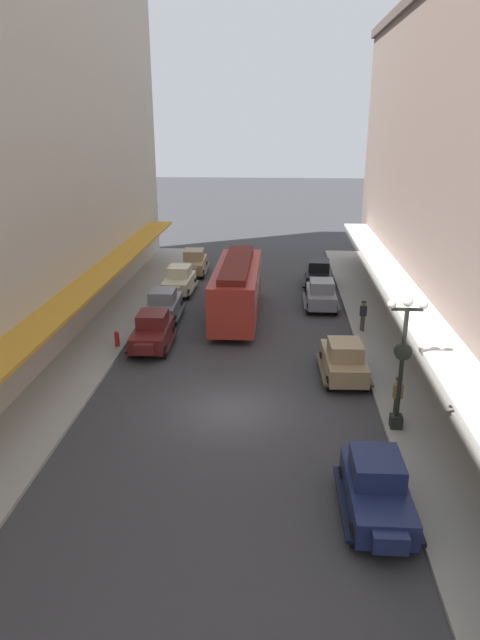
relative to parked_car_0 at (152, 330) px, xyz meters
name	(u,v)px	position (x,y,z in m)	size (l,w,h in m)	color
ground_plane	(230,410)	(4.56, -6.51, -0.94)	(200.00, 200.00, 0.00)	#38383A
sidewalk_left	(50,403)	(-2.94, -6.51, -0.87)	(3.00, 60.00, 0.15)	#99968E
sidewalk_right	(418,415)	(12.06, -6.51, -0.87)	(3.00, 60.00, 0.15)	#99968E
parked_car_0	(152,330)	(0.00, 0.00, 0.00)	(2.24, 4.30, 1.84)	#591919
parked_car_1	(179,280)	(-0.30, 9.89, 0.00)	(2.22, 4.29, 1.84)	beige
parked_car_2	(163,304)	(-0.31, 4.52, 0.00)	(2.23, 4.29, 1.84)	slate
parked_car_3	(377,487)	(9.42, -12.66, 0.00)	(2.18, 4.28, 1.84)	#19234C
parked_car_4	(194,262)	(-0.06, 15.07, 0.00)	(2.25, 4.30, 1.84)	#997F5B
parked_car_5	(344,359)	(9.44, -3.06, 0.00)	(2.28, 4.31, 1.84)	#997F5B
parked_car_6	(319,274)	(9.23, 12.17, 0.00)	(2.31, 4.32, 1.84)	black
parked_car_7	(321,293)	(9.09, 7.28, 0.00)	(2.17, 4.27, 1.84)	slate
streetcar	(237,287)	(3.99, 5.11, 0.96)	(2.53, 9.60, 3.46)	#A52D23
lamp_post_with_clock	(402,358)	(10.96, -7.67, 2.04)	(1.42, 0.44, 5.16)	black
fire_hydrant	(117,339)	(-1.79, -0.28, -0.38)	(0.24, 0.24, 0.82)	#B21E19
pedestrian_0	(397,397)	(11.11, -6.88, 0.07)	(0.36, 0.28, 1.67)	#2D2D33
pedestrian_1	(363,316)	(11.09, 2.94, 0.07)	(0.36, 0.28, 1.67)	#4C4238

